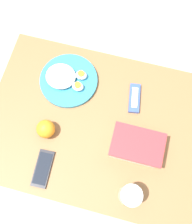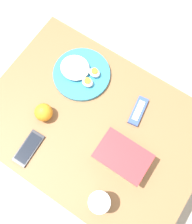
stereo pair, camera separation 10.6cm
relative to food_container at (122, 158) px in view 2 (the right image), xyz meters
The scene contains 8 objects.
ground_plane 0.81m from the food_container, 19.38° to the right, with size 10.00×10.00×0.00m, color #B2A899.
table 0.23m from the food_container, 19.38° to the right, with size 0.92×0.66×0.75m.
food_container is the anchor object (origin of this frame).
orange_fruit 0.36m from the food_container, ahead, with size 0.07×0.07×0.07m.
rice_plate 0.41m from the food_container, 32.08° to the right, with size 0.25×0.25×0.05m.
candy_bar 0.21m from the food_container, 77.48° to the right, with size 0.06×0.13×0.02m.
cell_phone 0.37m from the food_container, 27.02° to the left, with size 0.07×0.15×0.01m.
drinking_glass 0.18m from the food_container, 94.61° to the left, with size 0.08×0.08×0.10m.
Camera 2 is at (-0.16, 0.23, 1.79)m, focal length 42.00 mm.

